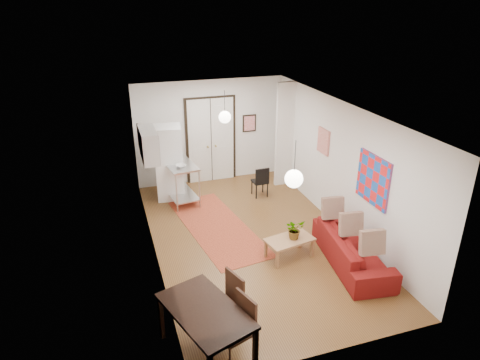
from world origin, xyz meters
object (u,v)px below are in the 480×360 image
object	(u,v)px
dining_chair_far	(231,321)
dining_table	(205,315)
dining_chair_near	(221,298)
coffee_table	(289,241)
kitchen_counter	(180,175)
sofa	(352,249)
fridge	(169,163)
black_side_chair	(259,178)

from	to	relation	value
dining_chair_far	dining_table	bearing A→B (deg)	-123.37
dining_chair_near	coffee_table	bearing A→B (deg)	110.96
kitchen_counter	dining_chair_far	distance (m)	5.47
sofa	dining_chair_near	xyz separation A→B (m)	(-2.97, -0.96, 0.27)
sofa	fridge	bearing A→B (deg)	42.65
fridge	dining_table	world-z (taller)	fridge
dining_chair_far	coffee_table	bearing A→B (deg)	119.61
black_side_chair	fridge	bearing A→B (deg)	-16.35
coffee_table	black_side_chair	xyz separation A→B (m)	(0.46, 3.04, 0.11)
dining_chair_near	kitchen_counter	bearing A→B (deg)	158.24
sofa	dining_chair_near	distance (m)	3.14
kitchen_counter	dining_chair_far	world-z (taller)	kitchen_counter
sofa	dining_table	bearing A→B (deg)	120.89
kitchen_counter	black_side_chair	xyz separation A→B (m)	(2.07, -0.32, -0.21)
kitchen_counter	dining_chair_near	bearing A→B (deg)	-101.07
fridge	kitchen_counter	bearing A→B (deg)	-43.88
sofa	dining_chair_near	world-z (taller)	dining_chair_near
fridge	dining_chair_near	bearing A→B (deg)	-82.62
sofa	coffee_table	size ratio (longest dim) A/B	2.17
sofa	fridge	xyz separation A→B (m)	(-2.92, 4.22, 0.64)
coffee_table	fridge	distance (m)	4.10
kitchen_counter	dining_table	distance (m)	5.40
fridge	dining_chair_far	world-z (taller)	fridge
dining_chair_near	black_side_chair	world-z (taller)	dining_chair_near
sofa	kitchen_counter	bearing A→B (deg)	42.41
fridge	coffee_table	bearing A→B (deg)	-55.37
coffee_table	dining_chair_far	distance (m)	2.83
sofa	black_side_chair	xyz separation A→B (m)	(-0.64, 3.63, 0.15)
coffee_table	black_side_chair	size ratio (longest dim) A/B	1.25
fridge	dining_chair_far	distance (m)	5.74
sofa	kitchen_counter	distance (m)	4.81
sofa	kitchen_counter	world-z (taller)	kitchen_counter
coffee_table	fridge	size ratio (longest dim) A/B	0.54
black_side_chair	kitchen_counter	bearing A→B (deg)	-10.76
kitchen_counter	fridge	xyz separation A→B (m)	(-0.21, 0.26, 0.28)
dining_chair_near	dining_chair_far	world-z (taller)	same
sofa	fridge	distance (m)	5.17
dining_chair_far	black_side_chair	world-z (taller)	dining_chair_far
sofa	coffee_table	world-z (taller)	sofa
dining_chair_near	fridge	bearing A→B (deg)	160.69
fridge	dining_chair_far	xyz separation A→B (m)	(-0.06, -5.73, -0.38)
sofa	black_side_chair	distance (m)	3.69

